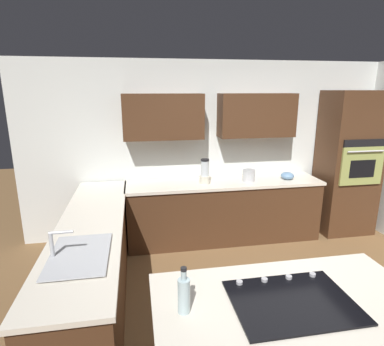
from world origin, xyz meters
TOP-DOWN VIEW (x-y plane):
  - ground_plane at (0.00, 0.00)m, footprint 14.00×14.00m
  - wall_back at (0.06, -2.05)m, footprint 6.00×0.44m
  - lower_cabinets_back at (0.10, -1.72)m, footprint 2.80×0.60m
  - countertop_back at (0.10, -1.72)m, footprint 2.84×0.64m
  - lower_cabinets_side at (1.82, -0.55)m, footprint 0.60×2.90m
  - countertop_side at (1.82, -0.55)m, footprint 0.64×2.94m
  - island_top at (0.41, 0.97)m, footprint 1.74×0.96m
  - wall_oven at (-1.85, -1.72)m, footprint 0.80×0.66m
  - sink_unit at (1.83, 0.15)m, footprint 0.46×0.70m
  - cooktop at (0.41, 0.97)m, footprint 0.76×0.56m
  - blender at (0.40, -1.68)m, footprint 0.15×0.15m
  - mixing_bowl at (-0.85, -1.68)m, footprint 0.19×0.19m
  - kettle at (-0.25, -1.68)m, footprint 0.18×0.18m
  - oil_bottle at (1.10, 0.94)m, footprint 0.07×0.07m

SIDE VIEW (x-z plane):
  - ground_plane at x=0.00m, z-range 0.00..0.00m
  - lower_cabinets_back at x=0.10m, z-range 0.00..0.86m
  - lower_cabinets_side at x=1.82m, z-range 0.00..0.86m
  - countertop_back at x=0.10m, z-range 0.86..0.90m
  - countertop_side at x=1.82m, z-range 0.86..0.90m
  - island_top at x=0.41m, z-range 0.86..0.90m
  - cooktop at x=0.41m, z-range 0.89..0.92m
  - sink_unit at x=1.83m, z-range 0.80..1.03m
  - mixing_bowl at x=-0.85m, z-range 0.90..1.01m
  - kettle at x=-0.25m, z-range 0.90..1.07m
  - oil_bottle at x=1.10m, z-range 0.87..1.17m
  - blender at x=0.40m, z-range 0.88..1.23m
  - wall_oven at x=-1.85m, z-range 0.00..2.18m
  - wall_back at x=0.06m, z-range 0.12..2.72m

